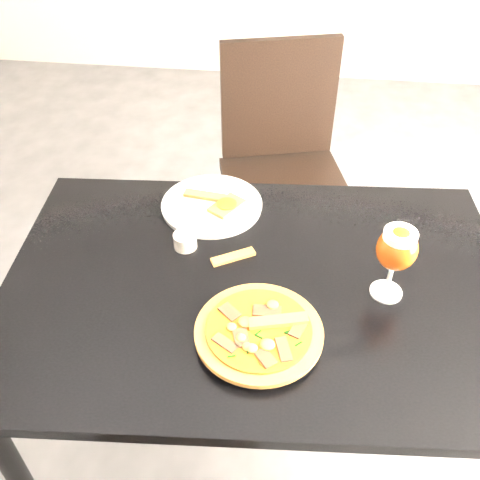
# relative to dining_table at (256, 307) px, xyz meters

# --- Properties ---
(dining_table) EXTENTS (1.26, 0.89, 0.75)m
(dining_table) POSITION_rel_dining_table_xyz_m (0.00, 0.00, 0.00)
(dining_table) COLOR black
(dining_table) RESTS_ON ground
(chair_far) EXTENTS (0.55, 0.55, 0.97)m
(chair_far) POSITION_rel_dining_table_xyz_m (0.02, 0.81, -0.12)
(chair_far) COLOR black
(chair_far) RESTS_ON ground
(plate_main) EXTENTS (0.30, 0.30, 0.01)m
(plate_main) POSITION_rel_dining_table_xyz_m (0.02, -0.15, 0.10)
(plate_main) COLOR silver
(plate_main) RESTS_ON dining_table
(pizza) EXTENTS (0.27, 0.27, 0.03)m
(pizza) POSITION_rel_dining_table_xyz_m (0.02, -0.17, 0.11)
(pizza) COLOR #A55927
(pizza) RESTS_ON plate_main
(plate_second) EXTENTS (0.31, 0.31, 0.01)m
(plate_second) POSITION_rel_dining_table_xyz_m (-0.15, 0.27, 0.10)
(plate_second) COLOR silver
(plate_second) RESTS_ON dining_table
(crust_scraps) EXTENTS (0.18, 0.12, 0.01)m
(crust_scraps) POSITION_rel_dining_table_xyz_m (-0.13, 0.27, 0.11)
(crust_scraps) COLOR #A55927
(crust_scraps) RESTS_ON plate_second
(loose_crust) EXTENTS (0.11, 0.08, 0.01)m
(loose_crust) POSITION_rel_dining_table_xyz_m (-0.07, 0.07, 0.09)
(loose_crust) COLOR #A55927
(loose_crust) RESTS_ON dining_table
(sauce_cup) EXTENTS (0.06, 0.06, 0.04)m
(sauce_cup) POSITION_rel_dining_table_xyz_m (-0.19, 0.10, 0.11)
(sauce_cup) COLOR beige
(sauce_cup) RESTS_ON dining_table
(beer_glass) EXTENTS (0.09, 0.09, 0.19)m
(beer_glass) POSITION_rel_dining_table_xyz_m (0.30, 0.00, 0.22)
(beer_glass) COLOR silver
(beer_glass) RESTS_ON dining_table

